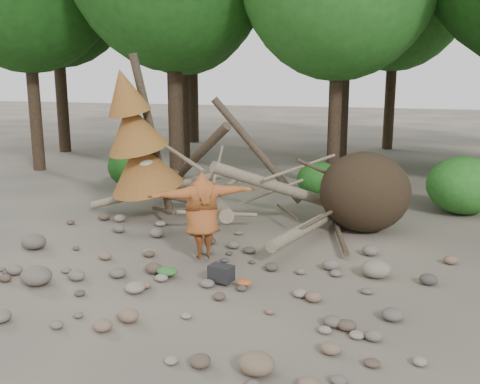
% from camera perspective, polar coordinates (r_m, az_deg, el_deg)
% --- Properties ---
extents(ground, '(120.00, 120.00, 0.00)m').
position_cam_1_polar(ground, '(10.28, -4.66, -9.19)').
color(ground, '#514C44').
rests_on(ground, ground).
extents(deadfall_pile, '(8.55, 5.24, 3.30)m').
position_cam_1_polar(deadfall_pile, '(13.41, 10.65, -0.04)').
color(deadfall_pile, '#332619').
rests_on(deadfall_pile, ground).
extents(dead_conifer, '(2.06, 2.16, 4.35)m').
position_cam_1_polar(dead_conifer, '(14.10, -10.90, 5.33)').
color(dead_conifer, '#4C3F30').
rests_on(dead_conifer, ground).
extents(bush_left, '(1.80, 1.80, 1.44)m').
position_cam_1_polar(bush_left, '(18.76, -11.21, 2.68)').
color(bush_left, '#1A5115').
rests_on(bush_left, ground).
extents(bush_mid, '(1.40, 1.40, 1.12)m').
position_cam_1_polar(bush_mid, '(17.13, 8.40, 1.34)').
color(bush_mid, '#24671E').
rests_on(bush_mid, ground).
extents(bush_right, '(2.00, 2.00, 1.60)m').
position_cam_1_polar(bush_right, '(16.05, 22.74, 0.66)').
color(bush_right, '#2E7A26').
rests_on(bush_right, ground).
extents(frisbee_thrower, '(2.48, 1.83, 1.98)m').
position_cam_1_polar(frisbee_thrower, '(10.89, -4.07, -2.54)').
color(frisbee_thrower, '#974C22').
rests_on(frisbee_thrower, ground).
extents(backpack, '(0.48, 0.37, 0.29)m').
position_cam_1_polar(backpack, '(9.98, -2.01, -8.95)').
color(backpack, black).
rests_on(backpack, ground).
extents(cloth_green, '(0.41, 0.34, 0.15)m').
position_cam_1_polar(cloth_green, '(10.36, -7.75, -8.64)').
color(cloth_green, '#30692A').
rests_on(cloth_green, ground).
extents(cloth_orange, '(0.28, 0.23, 0.10)m').
position_cam_1_polar(cloth_orange, '(9.82, 0.41, -9.89)').
color(cloth_orange, '#BC4D20').
rests_on(cloth_orange, ground).
extents(boulder_front_left, '(0.58, 0.53, 0.35)m').
position_cam_1_polar(boulder_front_left, '(10.58, -20.90, -8.35)').
color(boulder_front_left, '#625A52').
rests_on(boulder_front_left, ground).
extents(boulder_front_right, '(0.48, 0.43, 0.29)m').
position_cam_1_polar(boulder_front_right, '(7.19, 1.76, -17.81)').
color(boulder_front_right, brown).
rests_on(boulder_front_right, ground).
extents(boulder_mid_right, '(0.56, 0.50, 0.34)m').
position_cam_1_polar(boulder_mid_right, '(10.58, 14.31, -7.95)').
color(boulder_mid_right, gray).
rests_on(boulder_mid_right, ground).
extents(boulder_mid_left, '(0.56, 0.50, 0.34)m').
position_cam_1_polar(boulder_mid_left, '(12.74, -21.15, -4.96)').
color(boulder_mid_left, '#5C544E').
rests_on(boulder_mid_left, ground).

